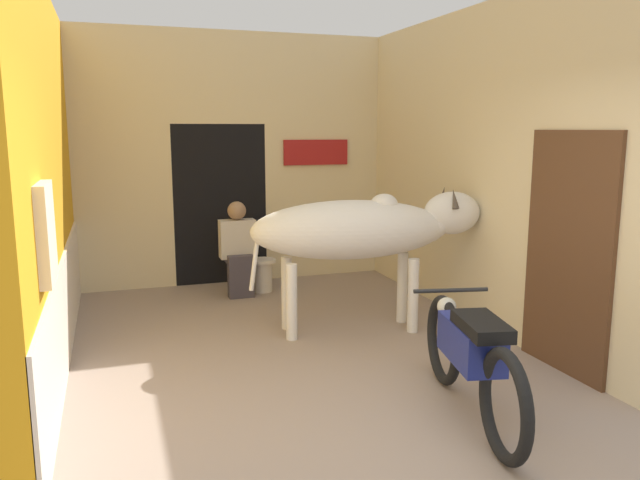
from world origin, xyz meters
The scene contains 8 objects.
ground_plane centered at (0.00, 0.00, 0.00)m, with size 30.00×30.00×0.00m, color gray.
wall_left_shopfront centered at (-2.09, 2.41, 1.57)m, with size 0.25×4.84×3.24m.
wall_back_with_doorway centered at (-0.09, 5.12, 1.37)m, with size 4.00×0.93×3.24m.
wall_right_with_door centered at (2.09, 2.36, 1.60)m, with size 0.22×4.84×3.24m.
cow centered at (0.81, 2.42, 1.03)m, with size 2.40×0.88×1.45m.
motorcycle_near centered at (0.77, 0.36, 0.46)m, with size 0.63×1.90×0.82m.
shopkeeper_seated centered at (-0.12, 4.14, 0.61)m, with size 0.43×0.34×1.15m.
plastic_stool centered at (0.20, 4.21, 0.22)m, with size 0.34×0.34×0.41m.
Camera 1 is at (-1.56, -3.24, 2.02)m, focal length 35.00 mm.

